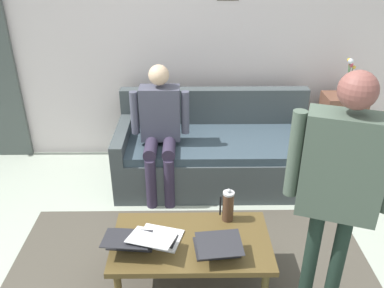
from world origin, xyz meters
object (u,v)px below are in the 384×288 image
object	(u,v)px
laptop_left	(217,246)
person_seated	(160,125)
side_shelf	(339,131)
person_standing	(340,179)
laptop_center	(157,238)
flower_vase	(348,83)
french_press	(228,206)
couch	(215,153)
coffee_table	(191,245)
laptop_right	(130,239)

from	to	relation	value
laptop_left	person_seated	xyz separation A→B (m)	(0.45, -1.38, 0.26)
side_shelf	person_standing	xyz separation A→B (m)	(0.81, 2.06, 0.69)
laptop_center	flower_vase	world-z (taller)	flower_vase
flower_vase	french_press	bearing A→B (deg)	48.53
person_seated	laptop_left	bearing A→B (deg)	108.19
laptop_left	laptop_center	distance (m)	0.41
side_shelf	person_standing	size ratio (longest dim) A/B	0.48
laptop_left	french_press	world-z (taller)	french_press
couch	coffee_table	world-z (taller)	couch
laptop_center	side_shelf	world-z (taller)	side_shelf
couch	flower_vase	xyz separation A→B (m)	(-1.37, -0.28, 0.65)
side_shelf	laptop_right	bearing A→B (deg)	41.46
coffee_table	side_shelf	bearing A→B (deg)	-132.75
laptop_center	french_press	bearing A→B (deg)	-153.21
person_standing	person_seated	xyz separation A→B (m)	(1.10, -1.55, -0.37)
laptop_left	person_seated	size ratio (longest dim) A/B	0.27
laptop_left	side_shelf	bearing A→B (deg)	-127.83
french_press	person_standing	distance (m)	0.93
french_press	person_standing	size ratio (longest dim) A/B	0.16
french_press	side_shelf	world-z (taller)	side_shelf
flower_vase	laptop_right	bearing A→B (deg)	41.46
couch	laptop_center	bearing A→B (deg)	71.78
french_press	laptop_center	bearing A→B (deg)	26.79
coffee_table	laptop_center	bearing A→B (deg)	7.04
coffee_table	laptop_left	size ratio (longest dim) A/B	3.17
french_press	person_seated	distance (m)	1.19
french_press	person_seated	xyz separation A→B (m)	(0.55, -1.03, 0.18)
coffee_table	laptop_left	xyz separation A→B (m)	(-0.17, 0.12, 0.09)
couch	person_standing	world-z (taller)	person_standing
couch	side_shelf	bearing A→B (deg)	-168.46
couch	coffee_table	xyz separation A→B (m)	(0.27, 1.49, 0.07)
couch	coffee_table	size ratio (longest dim) A/B	1.81
person_standing	side_shelf	bearing A→B (deg)	-111.57
couch	person_seated	bearing A→B (deg)	22.60
person_seated	french_press	bearing A→B (deg)	118.04
couch	coffee_table	distance (m)	1.51
coffee_table	flower_vase	size ratio (longest dim) A/B	2.75
laptop_right	french_press	xyz separation A→B (m)	(-0.69, -0.27, 0.08)
laptop_right	side_shelf	world-z (taller)	side_shelf
laptop_center	laptop_right	size ratio (longest dim) A/B	1.22
coffee_table	laptop_left	distance (m)	0.23
laptop_right	couch	bearing A→B (deg)	-113.97
laptop_left	flower_vase	distance (m)	2.43
laptop_center	french_press	distance (m)	0.57
side_shelf	flower_vase	world-z (taller)	flower_vase
coffee_table	laptop_center	distance (m)	0.25
laptop_center	flower_vase	bearing A→B (deg)	-136.11
person_standing	couch	bearing A→B (deg)	-72.64
coffee_table	laptop_right	size ratio (longest dim) A/B	3.06
laptop_left	flower_vase	size ratio (longest dim) A/B	0.87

